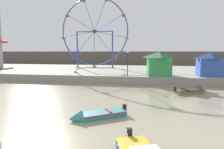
{
  "coord_description": "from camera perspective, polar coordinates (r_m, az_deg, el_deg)",
  "views": [
    {
      "loc": [
        4.94,
        -7.66,
        4.39
      ],
      "look_at": [
        1.89,
        10.27,
        2.23
      ],
      "focal_mm": 31.05,
      "sensor_mm": 36.0,
      "label": 1
    }
  ],
  "objects": [
    {
      "name": "ferris_wheel_blue_frame",
      "position": [
        39.86,
        -5.18,
        12.2
      ],
      "size": [
        13.71,
        1.2,
        14.08
      ],
      "color": "#334CA8",
      "rests_on": "quay_promenade"
    },
    {
      "name": "carnival_booth_green_kiosk",
      "position": [
        27.21,
        13.61,
        3.25
      ],
      "size": [
        3.52,
        3.96,
        3.27
      ],
      "rotation": [
        0.0,
        0.0,
        0.08
      ],
      "color": "#33934C",
      "rests_on": "quay_promenade"
    },
    {
      "name": "motorboat_olive_wood",
      "position": [
        22.32,
        22.89,
        -4.5
      ],
      "size": [
        3.82,
        2.59,
        1.27
      ],
      "rotation": [
        0.0,
        0.0,
        0.39
      ],
      "color": "olive",
      "rests_on": "ground_plane"
    },
    {
      "name": "promenade_lamp_near",
      "position": [
        26.4,
        4.59,
        4.53
      ],
      "size": [
        0.32,
        0.32,
        3.39
      ],
      "color": "#2D2D33",
      "rests_on": "quay_promenade"
    },
    {
      "name": "distant_town_skyline",
      "position": [
        58.66,
        4.82,
        4.62
      ],
      "size": [
        140.0,
        3.0,
        4.4
      ],
      "primitive_type": "cube",
      "color": "#564C47",
      "rests_on": "ground_plane"
    },
    {
      "name": "quay_promenade",
      "position": [
        36.27,
        1.76,
        0.7
      ],
      "size": [
        110.0,
        21.07,
        1.11
      ],
      "primitive_type": "cube",
      "color": "gray",
      "rests_on": "ground_plane"
    },
    {
      "name": "carnival_booth_blue_tent",
      "position": [
        29.05,
        26.79,
        2.83
      ],
      "size": [
        3.22,
        2.94,
        3.18
      ],
      "rotation": [
        0.0,
        0.0,
        -0.01
      ],
      "color": "#3356B7",
      "rests_on": "quay_promenade"
    },
    {
      "name": "drop_tower_steel_tower",
      "position": [
        42.09,
        -30.12,
        7.99
      ],
      "size": [
        2.8,
        2.8,
        11.69
      ],
      "color": "#999EA3",
      "rests_on": "quay_promenade"
    },
    {
      "name": "motorboat_teal_painted",
      "position": [
        13.08,
        -5.54,
        -11.92
      ],
      "size": [
        3.8,
        3.02,
        1.07
      ],
      "rotation": [
        0.0,
        0.0,
        3.73
      ],
      "color": "teal",
      "rests_on": "ground_plane"
    },
    {
      "name": "ground_plane",
      "position": [
        10.12,
        -22.1,
        -19.46
      ],
      "size": [
        240.0,
        240.0,
        0.0
      ],
      "primitive_type": "plane",
      "color": "gray"
    }
  ]
}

